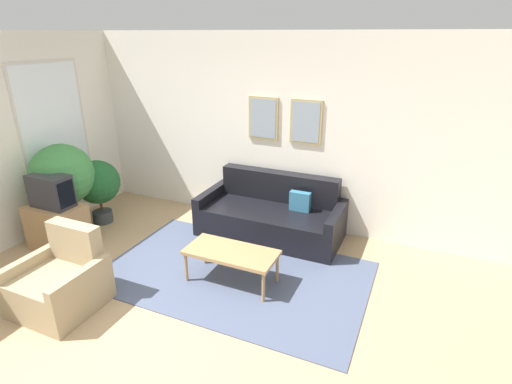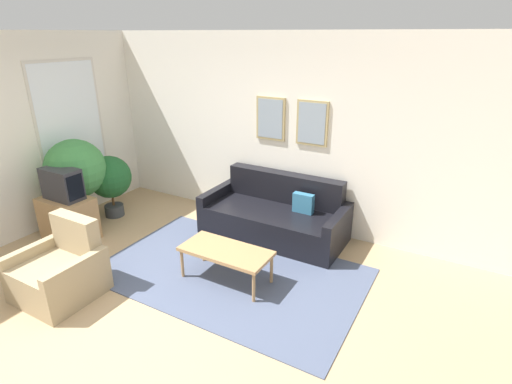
{
  "view_description": "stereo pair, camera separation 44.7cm",
  "coord_description": "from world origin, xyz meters",
  "px_view_note": "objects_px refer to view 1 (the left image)",
  "views": [
    {
      "loc": [
        2.37,
        -2.41,
        2.66
      ],
      "look_at": [
        0.54,
        1.74,
        0.85
      ],
      "focal_mm": 28.0,
      "sensor_mm": 36.0,
      "label": 1
    },
    {
      "loc": [
        2.77,
        -2.21,
        2.66
      ],
      "look_at": [
        0.54,
        1.74,
        0.85
      ],
      "focal_mm": 28.0,
      "sensor_mm": 36.0,
      "label": 2
    }
  ],
  "objects_px": {
    "potted_plant_tall": "(63,176)",
    "tv": "(51,191)",
    "armchair": "(61,283)",
    "coffee_table": "(231,254)",
    "couch": "(272,216)"
  },
  "relations": [
    {
      "from": "couch",
      "to": "potted_plant_tall",
      "type": "relative_size",
      "value": 1.52
    },
    {
      "from": "potted_plant_tall",
      "to": "tv",
      "type": "bearing_deg",
      "value": -60.62
    },
    {
      "from": "couch",
      "to": "armchair",
      "type": "height_order",
      "value": "couch"
    },
    {
      "from": "couch",
      "to": "tv",
      "type": "bearing_deg",
      "value": -148.5
    },
    {
      "from": "coffee_table",
      "to": "potted_plant_tall",
      "type": "xyz_separation_m",
      "value": [
        -2.66,
        0.18,
        0.48
      ]
    },
    {
      "from": "coffee_table",
      "to": "tv",
      "type": "relative_size",
      "value": 1.9
    },
    {
      "from": "couch",
      "to": "tv",
      "type": "distance_m",
      "value": 2.89
    },
    {
      "from": "armchair",
      "to": "coffee_table",
      "type": "bearing_deg",
      "value": 16.27
    },
    {
      "from": "tv",
      "to": "coffee_table",
      "type": "bearing_deg",
      "value": 4.92
    },
    {
      "from": "armchair",
      "to": "potted_plant_tall",
      "type": "bearing_deg",
      "value": 113.34
    },
    {
      "from": "couch",
      "to": "coffee_table",
      "type": "xyz_separation_m",
      "value": [
        0.02,
        -1.27,
        0.08
      ]
    },
    {
      "from": "potted_plant_tall",
      "to": "couch",
      "type": "bearing_deg",
      "value": 22.55
    },
    {
      "from": "potted_plant_tall",
      "to": "armchair",
      "type": "bearing_deg",
      "value": -45.45
    },
    {
      "from": "couch",
      "to": "armchair",
      "type": "bearing_deg",
      "value": -120.62
    },
    {
      "from": "tv",
      "to": "armchair",
      "type": "relative_size",
      "value": 0.66
    }
  ]
}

